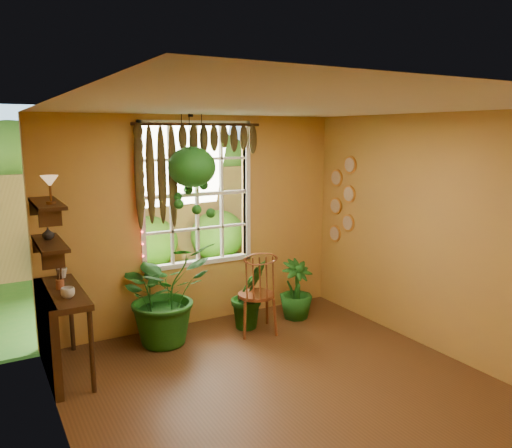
{
  "coord_description": "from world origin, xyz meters",
  "views": [
    {
      "loc": [
        -2.49,
        -3.61,
        2.49
      ],
      "look_at": [
        0.23,
        1.15,
        1.47
      ],
      "focal_mm": 35.0,
      "sensor_mm": 36.0,
      "label": 1
    }
  ],
  "objects_px": {
    "counter_ledge": "(52,325)",
    "potted_plant_left": "(165,293)",
    "potted_plant_mid": "(250,294)",
    "hanging_basket": "(192,174)",
    "windsor_chair": "(257,305)"
  },
  "relations": [
    {
      "from": "counter_ledge",
      "to": "windsor_chair",
      "type": "distance_m",
      "value": 2.39
    },
    {
      "from": "hanging_basket",
      "to": "potted_plant_mid",
      "type": "bearing_deg",
      "value": -25.03
    },
    {
      "from": "counter_ledge",
      "to": "potted_plant_left",
      "type": "height_order",
      "value": "potted_plant_left"
    },
    {
      "from": "potted_plant_left",
      "to": "hanging_basket",
      "type": "distance_m",
      "value": 1.46
    },
    {
      "from": "potted_plant_left",
      "to": "hanging_basket",
      "type": "bearing_deg",
      "value": 23.09
    },
    {
      "from": "potted_plant_left",
      "to": "potted_plant_mid",
      "type": "bearing_deg",
      "value": -5.03
    },
    {
      "from": "counter_ledge",
      "to": "potted_plant_left",
      "type": "relative_size",
      "value": 0.98
    },
    {
      "from": "potted_plant_left",
      "to": "hanging_basket",
      "type": "xyz_separation_m",
      "value": [
        0.46,
        0.2,
        1.37
      ]
    },
    {
      "from": "potted_plant_left",
      "to": "potted_plant_mid",
      "type": "height_order",
      "value": "potted_plant_left"
    },
    {
      "from": "potted_plant_mid",
      "to": "potted_plant_left",
      "type": "bearing_deg",
      "value": 174.97
    },
    {
      "from": "counter_ledge",
      "to": "hanging_basket",
      "type": "height_order",
      "value": "hanging_basket"
    },
    {
      "from": "potted_plant_mid",
      "to": "hanging_basket",
      "type": "distance_m",
      "value": 1.69
    },
    {
      "from": "windsor_chair",
      "to": "potted_plant_mid",
      "type": "xyz_separation_m",
      "value": [
        -0.0,
        0.19,
        0.09
      ]
    },
    {
      "from": "counter_ledge",
      "to": "potted_plant_mid",
      "type": "distance_m",
      "value": 2.38
    },
    {
      "from": "counter_ledge",
      "to": "potted_plant_left",
      "type": "bearing_deg",
      "value": 10.16
    }
  ]
}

